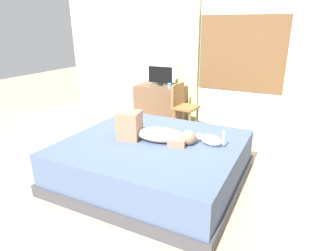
% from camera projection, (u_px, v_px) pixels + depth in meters
% --- Properties ---
extents(ground_plane, '(16.00, 16.00, 0.00)m').
position_uv_depth(ground_plane, '(149.00, 177.00, 3.56)').
color(ground_plane, tan).
extents(back_wall_with_window, '(6.40, 0.14, 2.90)m').
position_uv_depth(back_wall_with_window, '(212.00, 47.00, 5.05)').
color(back_wall_with_window, silver).
rests_on(back_wall_with_window, ground).
extents(bed, '(2.08, 1.86, 0.51)m').
position_uv_depth(bed, '(153.00, 161.00, 3.43)').
color(bed, '#38383D').
rests_on(bed, ground).
extents(person_lying, '(0.94, 0.42, 0.34)m').
position_uv_depth(person_lying, '(152.00, 132.00, 3.32)').
color(person_lying, '#CCB299').
rests_on(person_lying, bed).
extents(cat, '(0.36, 0.15, 0.21)m').
position_uv_depth(cat, '(210.00, 140.00, 3.22)').
color(cat, silver).
rests_on(cat, bed).
extents(desk, '(0.90, 0.56, 0.74)m').
position_uv_depth(desk, '(161.00, 104.00, 5.42)').
color(desk, brown).
rests_on(desk, ground).
extents(tv_monitor, '(0.48, 0.10, 0.35)m').
position_uv_depth(tv_monitor, '(160.00, 76.00, 5.24)').
color(tv_monitor, black).
rests_on(tv_monitor, desk).
extents(cup, '(0.07, 0.07, 0.09)m').
position_uv_depth(cup, '(170.00, 86.00, 5.06)').
color(cup, teal).
rests_on(cup, desk).
extents(chair_by_desk, '(0.41, 0.41, 0.86)m').
position_uv_depth(chair_by_desk, '(183.00, 104.00, 4.92)').
color(chair_by_desk, brown).
rests_on(chair_by_desk, ground).
extents(curtain_left, '(0.44, 0.06, 2.31)m').
position_uv_depth(curtain_left, '(187.00, 63.00, 5.22)').
color(curtain_left, '#ADCC75').
rests_on(curtain_left, ground).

